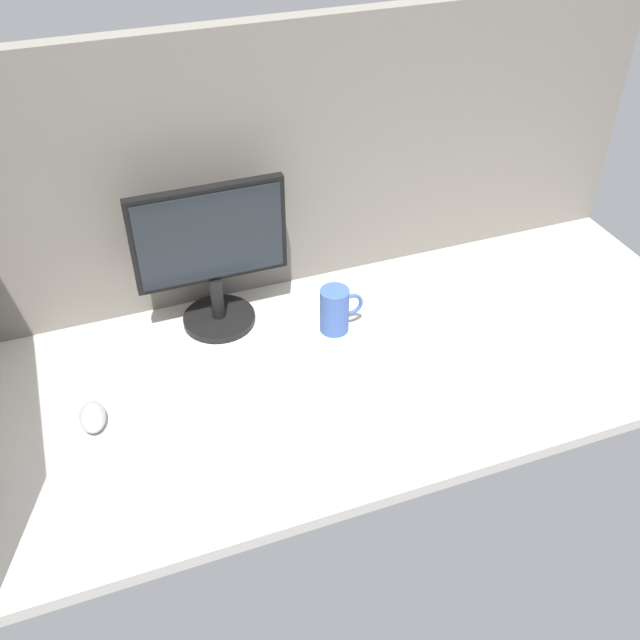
% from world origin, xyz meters
% --- Properties ---
extents(ground_plane, '(1.80, 0.80, 0.03)m').
position_xyz_m(ground_plane, '(0.00, 0.00, -0.01)').
color(ground_plane, beige).
extents(cubicle_wall_back, '(1.80, 0.05, 0.68)m').
position_xyz_m(cubicle_wall_back, '(0.00, 0.38, 0.34)').
color(cubicle_wall_back, slate).
rests_on(cubicle_wall_back, ground_plane).
extents(monitor, '(0.37, 0.18, 0.37)m').
position_xyz_m(monitor, '(-0.29, 0.25, 0.20)').
color(monitor, black).
rests_on(monitor, ground_plane).
extents(keyboard, '(0.37, 0.14, 0.02)m').
position_xyz_m(keyboard, '(-0.33, -0.03, 0.01)').
color(keyboard, silver).
rests_on(keyboard, ground_plane).
extents(mouse, '(0.06, 0.10, 0.03)m').
position_xyz_m(mouse, '(-0.63, -0.00, 0.02)').
color(mouse, '#99999E').
rests_on(mouse, ground_plane).
extents(mug_ceramic_blue, '(0.11, 0.07, 0.12)m').
position_xyz_m(mug_ceramic_blue, '(-0.03, 0.12, 0.06)').
color(mug_ceramic_blue, '#38569E').
rests_on(mug_ceramic_blue, ground_plane).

